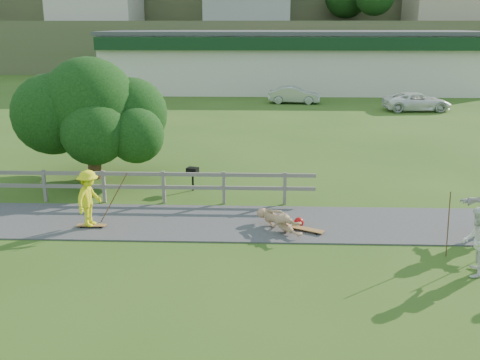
% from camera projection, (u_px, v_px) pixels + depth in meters
% --- Properties ---
extents(ground, '(260.00, 260.00, 0.00)m').
position_uv_depth(ground, '(216.00, 243.00, 14.58)').
color(ground, '#2C5217').
rests_on(ground, ground).
extents(path, '(34.00, 3.00, 0.04)m').
position_uv_depth(path, '(220.00, 222.00, 16.02)').
color(path, '#363538').
rests_on(path, ground).
extents(fence, '(15.05, 0.10, 1.10)m').
position_uv_depth(fence, '(85.00, 181.00, 17.71)').
color(fence, '#67625A').
rests_on(fence, ground).
extents(strip_mall, '(32.50, 10.75, 5.10)m').
position_uv_depth(strip_mall, '(292.00, 60.00, 47.21)').
color(strip_mall, silver).
rests_on(strip_mall, ground).
extents(skater_rider, '(0.86, 1.19, 1.65)m').
position_uv_depth(skater_rider, '(89.00, 201.00, 15.39)').
color(skater_rider, yellow).
rests_on(skater_rider, ground).
extents(skater_fallen, '(1.66, 1.39, 0.64)m').
position_uv_depth(skater_fallen, '(279.00, 220.00, 15.34)').
color(skater_fallen, tan).
rests_on(skater_fallen, ground).
extents(spectator_a, '(0.90, 1.00, 1.69)m').
position_uv_depth(spectator_a, '(477.00, 242.00, 12.51)').
color(spectator_a, white).
rests_on(spectator_a, ground).
extents(car_silver, '(3.87, 1.63, 1.24)m').
position_uv_depth(car_silver, '(294.00, 95.00, 39.68)').
color(car_silver, '#AEB1B6').
rests_on(car_silver, ground).
extents(car_white, '(4.64, 2.41, 1.25)m').
position_uv_depth(car_white, '(417.00, 102.00, 36.28)').
color(car_white, white).
rests_on(car_white, ground).
extents(tree, '(5.69, 5.69, 3.64)m').
position_uv_depth(tree, '(92.00, 132.00, 20.18)').
color(tree, black).
rests_on(tree, ground).
extents(bbq, '(0.46, 0.40, 0.84)m').
position_uv_depth(bbq, '(193.00, 179.00, 19.04)').
color(bbq, black).
rests_on(bbq, ground).
extents(longboard_rider, '(0.84, 0.22, 0.09)m').
position_uv_depth(longboard_rider, '(91.00, 227.00, 15.61)').
color(longboard_rider, olive).
rests_on(longboard_rider, ground).
extents(longboard_fallen, '(0.99, 0.68, 0.11)m').
position_uv_depth(longboard_fallen, '(307.00, 231.00, 15.29)').
color(longboard_fallen, olive).
rests_on(longboard_fallen, ground).
extents(helmet, '(0.29, 0.29, 0.29)m').
position_uv_depth(helmet, '(299.00, 222.00, 15.70)').
color(helmet, '#A80A0B').
rests_on(helmet, ground).
extents(pole_rider, '(0.03, 0.03, 1.84)m').
position_uv_depth(pole_rider, '(113.00, 194.00, 15.73)').
color(pole_rider, '#533721').
rests_on(pole_rider, ground).
extents(pole_spec_left, '(0.03, 0.03, 1.75)m').
position_uv_depth(pole_spec_left, '(448.00, 224.00, 13.50)').
color(pole_spec_left, '#533721').
rests_on(pole_spec_left, ground).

